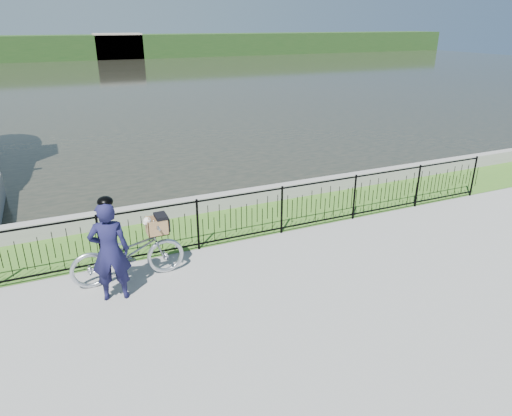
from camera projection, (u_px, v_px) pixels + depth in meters
name	position (u px, v px, depth m)	size (l,w,h in m)	color
ground	(273.00, 274.00, 8.90)	(120.00, 120.00, 0.00)	gray
grass_strip	(226.00, 224.00, 11.10)	(60.00, 2.00, 0.01)	#3E6C21
water	(93.00, 83.00, 36.77)	(120.00, 120.00, 0.00)	#28281E
quay_wall	(212.00, 202.00, 11.87)	(60.00, 0.30, 0.40)	gray
fence	(241.00, 217.00, 10.04)	(14.00, 0.06, 1.15)	black
far_treeline	(69.00, 47.00, 59.00)	(120.00, 6.00, 3.00)	#213E18
far_building_right	(118.00, 46.00, 59.97)	(6.00, 3.00, 3.20)	#A79986
bicycle_rig	(128.00, 253.00, 8.52)	(2.10, 0.73, 1.24)	#B8BCC5
cyclist	(110.00, 250.00, 7.79)	(0.74, 0.55, 1.91)	#151439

